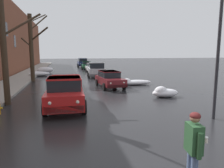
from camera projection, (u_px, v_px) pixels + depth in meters
left_sidewalk_slab at (11, 84)px, 19.74m from camera, size 2.94×80.00×0.15m
snow_bank_near_corner_left at (39, 74)px, 27.01m from camera, size 2.55×1.33×0.63m
snow_bank_along_left_kerb at (164, 92)px, 14.35m from camera, size 1.83×0.96×0.75m
snow_bank_mid_block_left at (45, 70)px, 31.06m from camera, size 2.34×1.02×0.88m
snow_bank_near_corner_right at (134, 82)px, 19.67m from camera, size 3.05×0.94×0.63m
bare_tree_second_along_sidewalk at (3, 38)px, 11.73m from camera, size 3.19×3.18×7.00m
bare_tree_mid_block at (32, 46)px, 21.69m from camera, size 2.64×2.58×7.09m
pickup_truck_red_approaching_near_lane at (65, 92)px, 11.49m from camera, size 2.18×5.15×1.76m
sedan_maroon_parked_kerbside_close at (110, 79)px, 18.24m from camera, size 2.12×4.28×1.42m
suv_silver_parked_kerbside_mid at (96, 69)px, 25.82m from camera, size 2.37×4.39×1.82m
sedan_white_parked_far_down_block at (93, 67)px, 31.68m from camera, size 2.11×4.42×1.42m
sedan_green_queued_behind_truck at (87, 65)px, 37.42m from camera, size 2.01×4.07×1.42m
suv_darkblue_at_far_intersection at (83, 62)px, 43.10m from camera, size 2.07×4.50×1.82m
pedestrian_with_coffee at (194, 145)px, 4.59m from camera, size 0.36×0.64×1.76m
street_lamp_post at (219, 47)px, 9.19m from camera, size 0.44×0.24×5.79m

